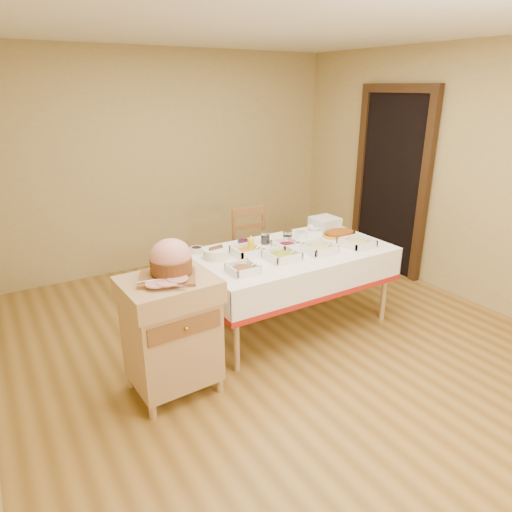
{
  "coord_description": "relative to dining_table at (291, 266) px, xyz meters",
  "views": [
    {
      "loc": [
        -2.04,
        -2.89,
        2.17
      ],
      "look_at": [
        -0.14,
        0.2,
        0.82
      ],
      "focal_mm": 32.0,
      "sensor_mm": 36.0,
      "label": 1
    }
  ],
  "objects": [
    {
      "name": "plate_stack",
      "position": [
        0.72,
        0.39,
        0.22
      ],
      "size": [
        0.26,
        0.26,
        0.11
      ],
      "color": "white",
      "rests_on": "dining_table"
    },
    {
      "name": "preserve_jar_left",
      "position": [
        -0.11,
        0.27,
        0.21
      ],
      "size": [
        0.09,
        0.09,
        0.12
      ],
      "color": "silver",
      "rests_on": "dining_table"
    },
    {
      "name": "bread_basket",
      "position": [
        -0.68,
        0.17,
        0.2
      ],
      "size": [
        0.23,
        0.23,
        0.1
      ],
      "color": "white",
      "rests_on": "dining_table"
    },
    {
      "name": "serving_dish_f",
      "position": [
        -0.01,
        0.05,
        0.19
      ],
      "size": [
        0.23,
        0.22,
        0.11
      ],
      "color": "white",
      "rests_on": "dining_table"
    },
    {
      "name": "dining_table",
      "position": [
        0.0,
        0.0,
        0.0
      ],
      "size": [
        1.82,
        1.02,
        0.76
      ],
      "color": "tan",
      "rests_on": "ground"
    },
    {
      "name": "bowl_white_imported",
      "position": [
        -0.04,
        0.31,
        0.18
      ],
      "size": [
        0.17,
        0.17,
        0.03
      ],
      "primitive_type": "imported",
      "rotation": [
        0.0,
        0.0,
        -0.22
      ],
      "color": "white",
      "rests_on": "dining_table"
    },
    {
      "name": "small_bowl_right",
      "position": [
        0.3,
        0.24,
        0.19
      ],
      "size": [
        0.12,
        0.12,
        0.06
      ],
      "color": "white",
      "rests_on": "dining_table"
    },
    {
      "name": "doorway",
      "position": [
        1.9,
        0.6,
        0.51
      ],
      "size": [
        0.09,
        1.1,
        2.2
      ],
      "color": "black",
      "rests_on": "ground"
    },
    {
      "name": "serving_dish_a",
      "position": [
        -0.65,
        -0.24,
        0.19
      ],
      "size": [
        0.23,
        0.22,
        0.1
      ],
      "color": "white",
      "rests_on": "dining_table"
    },
    {
      "name": "bowl_small_imported",
      "position": [
        0.57,
        0.38,
        0.18
      ],
      "size": [
        0.18,
        0.18,
        0.04
      ],
      "primitive_type": "imported",
      "rotation": [
        0.0,
        0.0,
        0.41
      ],
      "color": "white",
      "rests_on": "dining_table"
    },
    {
      "name": "serving_dish_c",
      "position": [
        0.18,
        -0.17,
        0.2
      ],
      "size": [
        0.27,
        0.27,
        0.11
      ],
      "color": "white",
      "rests_on": "dining_table"
    },
    {
      "name": "butcher_cart",
      "position": [
        -1.34,
        -0.39,
        -0.08
      ],
      "size": [
        0.66,
        0.56,
        0.91
      ],
      "color": "tan",
      "rests_on": "ground"
    },
    {
      "name": "dining_chair",
      "position": [
        0.07,
        0.74,
        -0.1
      ],
      "size": [
        0.44,
        0.42,
        0.96
      ],
      "color": "brown",
      "rests_on": "ground"
    },
    {
      "name": "serving_dish_e",
      "position": [
        -0.42,
        0.09,
        0.2
      ],
      "size": [
        0.25,
        0.24,
        0.11
      ],
      "color": "white",
      "rests_on": "dining_table"
    },
    {
      "name": "serving_dish_b",
      "position": [
        -0.21,
        -0.15,
        0.2
      ],
      "size": [
        0.26,
        0.26,
        0.11
      ],
      "color": "white",
      "rests_on": "dining_table"
    },
    {
      "name": "ham_on_board",
      "position": [
        -1.3,
        -0.35,
        0.43
      ],
      "size": [
        0.42,
        0.4,
        0.27
      ],
      "color": "brown",
      "rests_on": "butcher_cart"
    },
    {
      "name": "preserve_jar_right",
      "position": [
        0.08,
        0.18,
        0.22
      ],
      "size": [
        0.1,
        0.1,
        0.12
      ],
      "color": "silver",
      "rests_on": "dining_table"
    },
    {
      "name": "small_bowl_left",
      "position": [
        -0.77,
        0.38,
        0.19
      ],
      "size": [
        0.11,
        0.11,
        0.05
      ],
      "color": "white",
      "rests_on": "dining_table"
    },
    {
      "name": "small_bowl_mid",
      "position": [
        -0.3,
        0.34,
        0.19
      ],
      "size": [
        0.12,
        0.12,
        0.05
      ],
      "color": "#1B2050",
      "rests_on": "dining_table"
    },
    {
      "name": "serving_dish_d",
      "position": [
        0.59,
        -0.24,
        0.19
      ],
      "size": [
        0.27,
        0.27,
        0.1
      ],
      "color": "white",
      "rests_on": "dining_table"
    },
    {
      "name": "mustard_bottle",
      "position": [
        -0.38,
        0.08,
        0.25
      ],
      "size": [
        0.06,
        0.06,
        0.19
      ],
      "color": "yellow",
      "rests_on": "dining_table"
    },
    {
      "name": "brass_platter",
      "position": [
        0.66,
        0.09,
        0.18
      ],
      "size": [
        0.37,
        0.26,
        0.05
      ],
      "color": "gold",
      "rests_on": "dining_table"
    },
    {
      "name": "room_shell",
      "position": [
        -0.3,
        -0.3,
        0.7
      ],
      "size": [
        5.0,
        5.0,
        5.0
      ],
      "color": "olive",
      "rests_on": "ground"
    }
  ]
}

